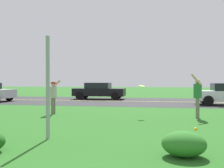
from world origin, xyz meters
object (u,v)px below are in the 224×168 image
object	(u,v)px
person_thrower_red_cap_gray_shirt	(53,95)
car_black_center_left	(99,91)
frisbee_lime	(142,86)
person_catcher_green_shirt	(198,94)
sign_post_near_path	(48,88)

from	to	relation	value
person_thrower_red_cap_gray_shirt	car_black_center_left	world-z (taller)	person_thrower_red_cap_gray_shirt
person_thrower_red_cap_gray_shirt	frisbee_lime	world-z (taller)	person_thrower_red_cap_gray_shirt
person_thrower_red_cap_gray_shirt	car_black_center_left	size ratio (longest dim) A/B	0.37
person_thrower_red_cap_gray_shirt	person_catcher_green_shirt	distance (m)	6.62
frisbee_lime	sign_post_near_path	bearing A→B (deg)	-113.88
frisbee_lime	car_black_center_left	xyz separation A→B (m)	(-4.53, 10.98, -0.62)
frisbee_lime	car_black_center_left	size ratio (longest dim) A/B	0.06
sign_post_near_path	car_black_center_left	xyz separation A→B (m)	(-2.33, 15.94, -0.67)
car_black_center_left	sign_post_near_path	bearing A→B (deg)	-81.68
person_thrower_red_cap_gray_shirt	frisbee_lime	size ratio (longest dim) A/B	5.94
sign_post_near_path	person_catcher_green_shirt	distance (m)	6.77
person_thrower_red_cap_gray_shirt	frisbee_lime	xyz separation A→B (m)	(4.24, -0.20, 0.42)
sign_post_near_path	person_thrower_red_cap_gray_shirt	size ratio (longest dim) A/B	1.69
person_catcher_green_shirt	car_black_center_left	xyz separation A→B (m)	(-6.91, 10.97, -0.28)
person_catcher_green_shirt	frisbee_lime	world-z (taller)	person_catcher_green_shirt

